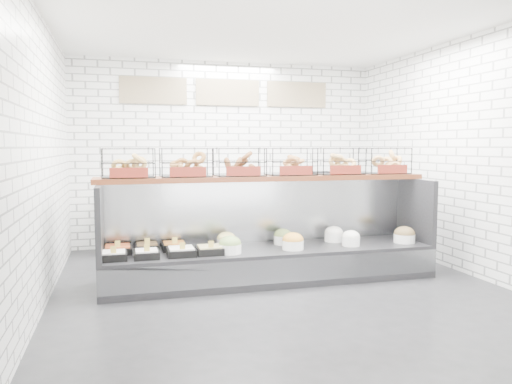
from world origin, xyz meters
name	(u,v)px	position (x,y,z in m)	size (l,w,h in m)	color
ground	(278,286)	(0.00, 0.00, 0.00)	(5.50, 5.50, 0.00)	black
room_shell	(264,111)	(0.00, 0.60, 2.06)	(5.02, 5.51, 3.01)	white
display_case	(268,253)	(-0.02, 0.34, 0.33)	(4.00, 0.90, 1.20)	black
bagel_shelf	(266,165)	(0.00, 0.52, 1.39)	(4.10, 0.50, 0.40)	#4C2010
prep_counter	(232,218)	(0.00, 2.43, 0.47)	(4.00, 0.60, 1.20)	#93969B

